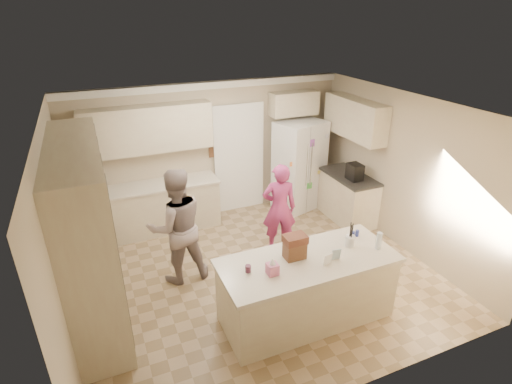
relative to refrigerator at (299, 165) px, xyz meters
name	(u,v)px	position (x,y,z in m)	size (l,w,h in m)	color
floor	(259,275)	(-1.69, -1.86, -0.91)	(5.20, 4.60, 0.02)	#977F5F
ceiling	(260,108)	(-1.69, -1.86, 1.71)	(5.20, 4.60, 0.02)	white
wall_back	(211,151)	(-1.69, 0.45, 0.40)	(5.20, 0.02, 2.60)	#B9AA8D
wall_front	(357,298)	(-1.69, -4.17, 0.40)	(5.20, 0.02, 2.60)	#B9AA8D
wall_left	(59,237)	(-4.30, -1.86, 0.40)	(0.02, 4.60, 2.60)	#B9AA8D
wall_right	(403,172)	(0.92, -1.86, 0.40)	(0.02, 4.60, 2.60)	#B9AA8D
crown_back	(209,86)	(-1.69, 0.40, 1.63)	(5.20, 0.08, 0.12)	white
pantry_bank	(88,233)	(-3.99, -1.66, 0.28)	(0.60, 2.60, 2.35)	beige
back_base_cab	(158,208)	(-2.84, 0.14, -0.46)	(2.20, 0.60, 0.88)	beige
back_countertop	(156,186)	(-2.84, 0.13, 0.00)	(2.24, 0.63, 0.04)	beige
back_upper_cab	(148,129)	(-2.84, 0.26, 1.00)	(2.20, 0.35, 0.80)	beige
doorway_opening	(239,160)	(-1.14, 0.42, 0.15)	(0.90, 0.06, 2.10)	black
doorway_casing	(239,160)	(-1.14, 0.38, 0.15)	(1.02, 0.03, 2.22)	white
wall_frame_upper	(212,139)	(-1.67, 0.41, 0.65)	(0.15, 0.02, 0.20)	brown
wall_frame_lower	(213,152)	(-1.67, 0.41, 0.38)	(0.15, 0.02, 0.20)	brown
refrigerator	(299,165)	(0.00, 0.00, 0.00)	(0.90, 0.70, 1.80)	white
fridge_seam	(308,172)	(0.00, -0.35, 0.00)	(0.01, 0.02, 1.78)	gray
fridge_dispenser	(299,161)	(-0.22, -0.36, 0.25)	(0.22, 0.03, 0.35)	black
fridge_handle_l	(307,165)	(-0.05, -0.37, 0.15)	(0.02, 0.02, 0.85)	silver
fridge_handle_r	(311,164)	(0.05, -0.37, 0.15)	(0.02, 0.02, 0.85)	silver
over_fridge_cab	(294,103)	(-0.04, 0.26, 1.20)	(0.95, 0.35, 0.45)	beige
right_base_cab	(347,198)	(0.61, -0.86, -0.46)	(0.60, 1.20, 0.88)	beige
right_countertop	(349,176)	(0.60, -0.86, 0.00)	(0.63, 1.24, 0.04)	#2D2B28
right_upper_cab	(355,118)	(0.74, -0.66, 1.05)	(0.35, 1.50, 0.70)	beige
coffee_maker	(355,172)	(0.56, -1.06, 0.17)	(0.22, 0.28, 0.30)	black
island_base	(307,290)	(-1.49, -2.96, -0.46)	(2.20, 0.90, 0.88)	beige
island_top	(308,261)	(-1.49, -2.96, 0.00)	(2.28, 0.96, 0.05)	beige
utensil_crock	(350,241)	(-0.84, -2.91, 0.10)	(0.13, 0.13, 0.15)	white
tissue_box	(272,269)	(-2.04, -3.06, 0.10)	(0.13, 0.13, 0.14)	#D36896
tissue_plume	(273,261)	(-2.04, -3.06, 0.20)	(0.08, 0.08, 0.08)	white
dollhouse_body	(295,250)	(-1.64, -2.86, 0.14)	(0.26, 0.18, 0.22)	brown
dollhouse_roof	(295,239)	(-1.64, -2.86, 0.30)	(0.28, 0.20, 0.10)	#592D1E
jam_jar	(248,269)	(-2.29, -2.91, 0.07)	(0.07, 0.07, 0.09)	#59263F
greeting_card_a	(328,259)	(-1.34, -3.16, 0.11)	(0.12, 0.01, 0.16)	white
greeting_card_b	(336,254)	(-1.19, -3.11, 0.11)	(0.12, 0.01, 0.16)	silver
water_bottle	(379,241)	(-0.54, -3.11, 0.14)	(0.07, 0.07, 0.24)	silver
shaker_salt	(353,234)	(-0.67, -2.74, 0.07)	(0.05, 0.05, 0.09)	#2D3A92
shaker_pepper	(357,233)	(-0.60, -2.74, 0.07)	(0.05, 0.05, 0.09)	#2D3A92
teen_boy	(177,226)	(-2.82, -1.45, 0.00)	(0.87, 0.68, 1.79)	gray
teen_girl	(279,208)	(-1.09, -1.32, -0.12)	(0.57, 0.37, 1.56)	#A93491
fridge_magnets	(308,172)	(0.00, -0.36, 0.00)	(0.76, 0.02, 1.44)	tan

